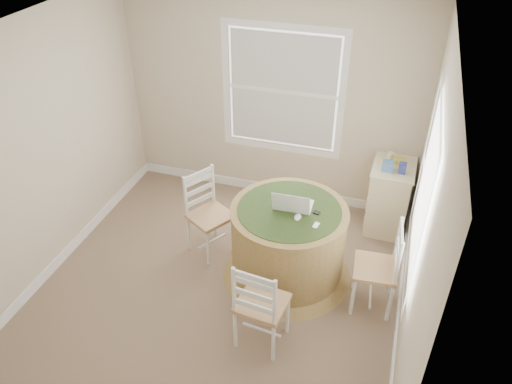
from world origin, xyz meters
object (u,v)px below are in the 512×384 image
(round_table, at_px, (288,240))
(corner_chest, at_px, (389,197))
(chair_right, at_px, (375,268))
(chair_near, at_px, (262,303))
(chair_left, at_px, (210,216))
(laptop, at_px, (293,205))

(round_table, xyz_separation_m, corner_chest, (0.91, 1.15, -0.04))
(round_table, relative_size, corner_chest, 1.61)
(chair_right, bearing_deg, corner_chest, 174.85)
(chair_right, bearing_deg, chair_near, -54.78)
(chair_left, relative_size, chair_near, 1.00)
(round_table, xyz_separation_m, chair_near, (-0.00, -0.91, 0.02))
(chair_left, distance_m, chair_near, 1.37)
(chair_near, relative_size, chair_right, 1.00)
(laptop, height_order, corner_chest, laptop)
(round_table, height_order, laptop, laptop)
(laptop, bearing_deg, chair_left, -6.92)
(laptop, xyz_separation_m, corner_chest, (0.89, 1.11, -0.46))
(round_table, height_order, chair_near, chair_near)
(laptop, bearing_deg, corner_chest, -130.89)
(round_table, relative_size, laptop, 3.57)
(chair_right, xyz_separation_m, corner_chest, (0.02, 1.32, -0.05))
(chair_left, bearing_deg, round_table, -66.80)
(chair_right, height_order, corner_chest, chair_right)
(round_table, distance_m, chair_right, 0.91)
(round_table, height_order, chair_left, chair_left)
(chair_near, xyz_separation_m, corner_chest, (0.92, 2.07, -0.05))
(round_table, bearing_deg, chair_near, -79.50)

